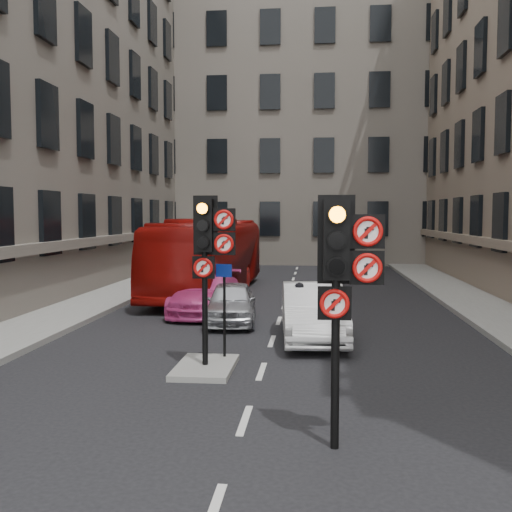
% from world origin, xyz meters
% --- Properties ---
extents(ground, '(120.00, 120.00, 0.00)m').
position_xyz_m(ground, '(0.00, 0.00, 0.00)').
color(ground, black).
rests_on(ground, ground).
extents(pavement_left, '(3.00, 50.00, 0.16)m').
position_xyz_m(pavement_left, '(-7.20, 12.00, 0.08)').
color(pavement_left, gray).
rests_on(pavement_left, ground).
extents(pavement_right, '(3.00, 50.00, 0.16)m').
position_xyz_m(pavement_right, '(7.20, 12.00, 0.08)').
color(pavement_right, gray).
rests_on(pavement_right, ground).
extents(centre_island, '(1.20, 2.00, 0.12)m').
position_xyz_m(centre_island, '(-1.20, 5.00, 0.06)').
color(centre_island, gray).
rests_on(centre_island, ground).
extents(building_far, '(30.00, 14.00, 20.00)m').
position_xyz_m(building_far, '(0.00, 38.00, 10.00)').
color(building_far, slate).
rests_on(building_far, ground).
extents(signal_near, '(0.91, 0.40, 3.58)m').
position_xyz_m(signal_near, '(1.49, 0.99, 2.58)').
color(signal_near, black).
rests_on(signal_near, ground).
extents(signal_far, '(0.91, 0.40, 3.58)m').
position_xyz_m(signal_far, '(-1.11, 4.99, 2.70)').
color(signal_far, black).
rests_on(signal_far, centre_island).
extents(car_silver, '(1.81, 3.79, 1.25)m').
position_xyz_m(car_silver, '(-1.42, 10.49, 0.63)').
color(car_silver, '#A6A8AE').
rests_on(car_silver, ground).
extents(car_white, '(1.88, 4.56, 1.47)m').
position_xyz_m(car_white, '(1.06, 8.30, 0.73)').
color(car_white, silver).
rests_on(car_white, ground).
extents(car_pink, '(2.06, 4.67, 1.34)m').
position_xyz_m(car_pink, '(-2.49, 12.18, 0.67)').
color(car_pink, '#D13D89').
rests_on(car_pink, ground).
extents(bus_red, '(3.16, 11.29, 3.11)m').
position_xyz_m(bus_red, '(-3.25, 16.87, 1.56)').
color(bus_red, maroon).
rests_on(bus_red, ground).
extents(motorcycle, '(0.66, 1.81, 1.07)m').
position_xyz_m(motorcycle, '(1.33, 8.07, 0.53)').
color(motorcycle, black).
rests_on(motorcycle, ground).
extents(motorcyclist, '(0.58, 0.41, 1.52)m').
position_xyz_m(motorcyclist, '(0.69, 8.27, 0.76)').
color(motorcyclist, black).
rests_on(motorcyclist, ground).
extents(info_sign, '(0.36, 0.12, 2.08)m').
position_xyz_m(info_sign, '(-0.90, 5.73, 1.47)').
color(info_sign, black).
rests_on(info_sign, centre_island).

